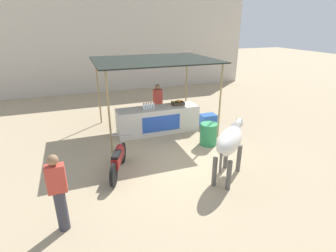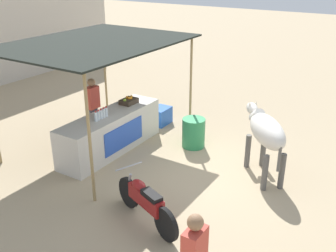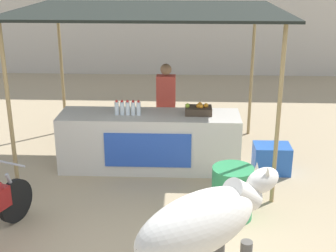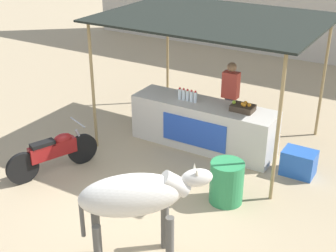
# 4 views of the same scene
# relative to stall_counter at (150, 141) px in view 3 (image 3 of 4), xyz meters

# --- Properties ---
(ground_plane) EXTENTS (60.00, 60.00, 0.00)m
(ground_plane) POSITION_rel_stall_counter_xyz_m (0.00, -2.20, -0.48)
(ground_plane) COLOR tan
(stall_counter) EXTENTS (3.00, 0.82, 0.96)m
(stall_counter) POSITION_rel_stall_counter_xyz_m (0.00, 0.00, 0.00)
(stall_counter) COLOR beige
(stall_counter) RESTS_ON ground
(stall_awning) EXTENTS (4.20, 3.20, 2.64)m
(stall_awning) POSITION_rel_stall_counter_xyz_m (0.00, 0.30, 2.06)
(stall_awning) COLOR black
(stall_awning) RESTS_ON ground
(water_bottle_row) EXTENTS (0.43, 0.07, 0.25)m
(water_bottle_row) POSITION_rel_stall_counter_xyz_m (-0.35, -0.05, 0.59)
(water_bottle_row) COLOR silver
(water_bottle_row) RESTS_ON stall_counter
(fruit_crate) EXTENTS (0.44, 0.32, 0.18)m
(fruit_crate) POSITION_rel_stall_counter_xyz_m (0.81, 0.05, 0.55)
(fruit_crate) COLOR #3F3326
(fruit_crate) RESTS_ON stall_counter
(vendor_behind_counter) EXTENTS (0.34, 0.22, 1.65)m
(vendor_behind_counter) POSITION_rel_stall_counter_xyz_m (0.24, 0.75, 0.37)
(vendor_behind_counter) COLOR #383842
(vendor_behind_counter) RESTS_ON ground
(cooler_box) EXTENTS (0.60, 0.44, 0.48)m
(cooler_box) POSITION_rel_stall_counter_xyz_m (2.05, -0.10, -0.24)
(cooler_box) COLOR blue
(cooler_box) RESTS_ON ground
(water_barrel) EXTENTS (0.57, 0.57, 0.74)m
(water_barrel) POSITION_rel_stall_counter_xyz_m (1.26, -1.60, -0.11)
(water_barrel) COLOR #2D8C51
(water_barrel) RESTS_ON ground
(cow) EXTENTS (1.60, 1.49, 1.44)m
(cow) POSITION_rel_stall_counter_xyz_m (0.78, -3.55, 0.55)
(cow) COLOR silver
(cow) RESTS_ON ground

